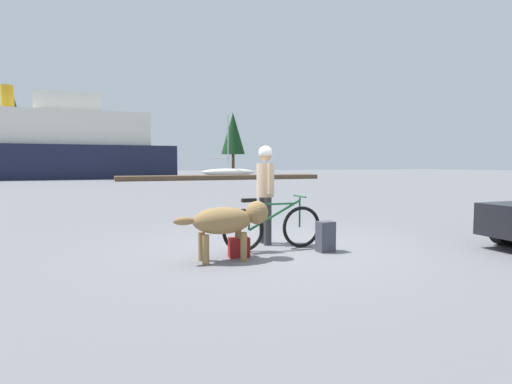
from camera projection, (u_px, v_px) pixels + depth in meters
ground_plane at (278, 246)px, 7.13m from camera, size 160.00×160.00×0.00m
bicycle at (272, 227)px, 6.81m from camera, size 1.80×0.44×0.92m
person_cyclist at (265, 185)px, 7.26m from camera, size 0.32×0.53×1.79m
dog at (228, 221)px, 6.05m from camera, size 1.47×0.48×0.89m
backpack at (326, 237)px, 6.68m from camera, size 0.29×0.22×0.51m
handbag_pannier at (239, 247)px, 6.29m from camera, size 0.33×0.20×0.31m
dock_pier at (221, 177)px, 37.29m from camera, size 18.79×2.72×0.40m
ferry_boat at (45, 147)px, 39.06m from camera, size 24.38×8.32×8.81m
sailboat_moored at (228, 172)px, 48.02m from camera, size 6.50×1.82×7.20m
pine_tree_far_left at (13, 122)px, 54.28m from camera, size 3.99×3.99×11.59m
pine_tree_center at (97, 133)px, 57.47m from camera, size 4.26×4.26×8.94m
pine_tree_far_right at (233, 133)px, 65.45m from camera, size 3.88×3.88×9.81m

